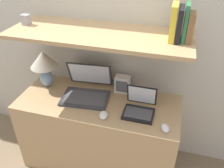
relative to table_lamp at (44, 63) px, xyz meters
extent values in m
cube|color=beige|center=(0.52, 0.24, 0.26)|extent=(6.00, 0.05, 2.40)
cube|color=tan|center=(0.52, -0.10, -0.58)|extent=(1.34, 0.56, 0.71)
cube|color=beige|center=(0.52, 0.20, -0.31)|extent=(1.34, 0.04, 1.26)
cube|color=tan|center=(0.52, -0.03, 0.33)|extent=(1.34, 0.50, 0.03)
ellipsoid|color=#7593B2|center=(0.00, 0.00, -0.15)|extent=(0.11, 0.11, 0.16)
cylinder|color=tan|center=(0.00, 0.00, -0.05)|extent=(0.02, 0.02, 0.04)
cone|color=#B2AD99|center=(0.00, 0.00, 0.04)|extent=(0.24, 0.24, 0.14)
cube|color=#333338|center=(0.41, -0.10, -0.22)|extent=(0.41, 0.30, 0.02)
cube|color=#47474C|center=(0.41, -0.11, -0.21)|extent=(0.36, 0.22, 0.00)
cube|color=#333338|center=(0.39, 0.08, -0.09)|extent=(0.39, 0.14, 0.24)
cube|color=white|center=(0.39, 0.07, -0.09)|extent=(0.35, 0.12, 0.21)
cube|color=black|center=(0.87, -0.18, -0.22)|extent=(0.23, 0.18, 0.02)
cube|color=#47474C|center=(0.87, -0.19, -0.21)|extent=(0.21, 0.13, 0.00)
cube|color=black|center=(0.87, -0.07, -0.12)|extent=(0.23, 0.05, 0.18)
cube|color=white|center=(0.87, -0.07, -0.12)|extent=(0.21, 0.04, 0.16)
ellipsoid|color=white|center=(0.62, -0.28, -0.21)|extent=(0.09, 0.11, 0.04)
ellipsoid|color=white|center=(1.08, -0.29, -0.21)|extent=(0.08, 0.10, 0.04)
cube|color=white|center=(0.68, 0.10, -0.15)|extent=(0.13, 0.09, 0.15)
cube|color=#59595B|center=(0.68, 0.05, -0.15)|extent=(0.10, 0.00, 0.11)
cube|color=brown|center=(1.14, -0.03, 0.44)|extent=(0.04, 0.13, 0.19)
cube|color=#2D7042|center=(1.11, -0.03, 0.47)|extent=(0.02, 0.14, 0.24)
cube|color=black|center=(1.07, -0.03, 0.46)|extent=(0.03, 0.17, 0.22)
cube|color=gold|center=(1.03, -0.03, 0.46)|extent=(0.04, 0.16, 0.23)
cube|color=#99999E|center=(-0.07, -0.03, 0.39)|extent=(0.06, 0.05, 0.08)
camera|label=1|loc=(1.06, -1.58, 0.96)|focal=38.00mm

